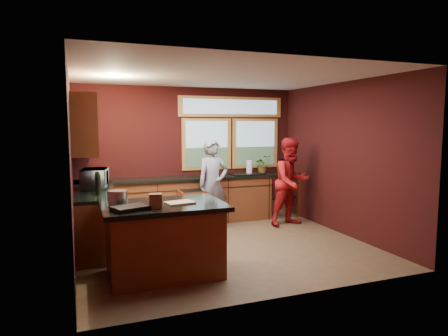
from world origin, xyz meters
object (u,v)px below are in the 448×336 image
person_red (291,182)px  stock_pot (118,197)px  cutting_board (180,203)px  island (164,239)px  person_grey (213,184)px

person_red → stock_pot: size_ratio=7.10×
cutting_board → person_red: bearing=33.6°
island → stock_pot: (-0.55, 0.15, 0.56)m
island → person_red: size_ratio=0.91×
island → person_grey: size_ratio=0.92×
person_grey → person_red: (1.50, -0.30, 0.01)m
island → person_grey: (1.36, 2.02, 0.36)m
person_red → stock_pot: 3.76m
island → stock_pot: stock_pot is taller
island → cutting_board: cutting_board is taller
stock_pot → cutting_board: bearing=-14.9°
island → person_red: bearing=31.0°
person_red → stock_pot: bearing=-166.0°
stock_pot → island: bearing=-15.3°
island → person_red: (2.86, 1.72, 0.37)m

